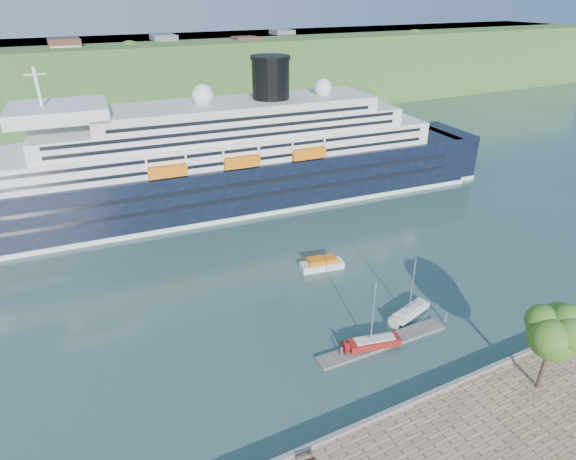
# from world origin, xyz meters

# --- Properties ---
(ground) EXTENTS (400.00, 400.00, 0.00)m
(ground) POSITION_xyz_m (0.00, 0.00, 0.00)
(ground) COLOR #294944
(ground) RESTS_ON ground
(far_hillside) EXTENTS (400.00, 50.00, 24.00)m
(far_hillside) POSITION_xyz_m (0.00, 145.00, 12.00)
(far_hillside) COLOR #3C5E25
(far_hillside) RESTS_ON ground
(quay_coping) EXTENTS (220.00, 0.50, 0.30)m
(quay_coping) POSITION_xyz_m (0.00, -0.20, 1.15)
(quay_coping) COLOR slate
(quay_coping) RESTS_ON promenade
(cruise_ship) EXTENTS (125.40, 27.76, 27.93)m
(cruise_ship) POSITION_xyz_m (-3.06, 58.89, 13.96)
(cruise_ship) COLOR black
(cruise_ship) RESTS_ON ground
(promenade_tree) EXTENTS (6.66, 6.66, 11.02)m
(promenade_tree) POSITION_xyz_m (11.73, -4.43, 6.51)
(promenade_tree) COLOR #2B5C18
(promenade_tree) RESTS_ON promenade
(floating_pontoon) EXTENTS (17.55, 2.51, 0.39)m
(floating_pontoon) POSITION_xyz_m (2.09, 9.43, 0.19)
(floating_pontoon) COLOR slate
(floating_pontoon) RESTS_ON ground
(sailboat_red) EXTENTS (7.25, 3.42, 9.04)m
(sailboat_red) POSITION_xyz_m (0.66, 9.28, 4.52)
(sailboat_red) COLOR maroon
(sailboat_red) RESTS_ON ground
(sailboat_white_far) EXTENTS (6.90, 3.57, 8.59)m
(sailboat_white_far) POSITION_xyz_m (8.66, 12.27, 4.29)
(sailboat_white_far) COLOR silver
(sailboat_white_far) RESTS_ON ground
(tender_launch) EXTENTS (7.00, 3.44, 1.85)m
(tender_launch) POSITION_xyz_m (4.49, 28.09, 0.93)
(tender_launch) COLOR orange
(tender_launch) RESTS_ON ground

